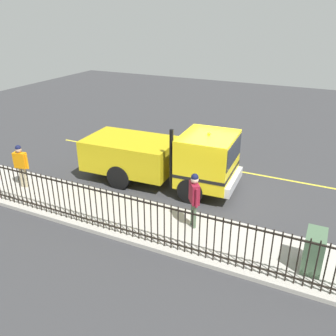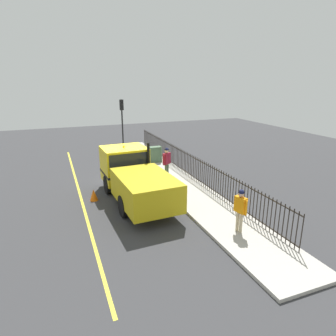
{
  "view_description": "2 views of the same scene",
  "coord_description": "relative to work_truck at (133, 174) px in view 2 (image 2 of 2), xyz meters",
  "views": [
    {
      "loc": [
        11.59,
        3.47,
        6.43
      ],
      "look_at": [
        0.49,
        -1.83,
        0.96
      ],
      "focal_mm": 38.2,
      "sensor_mm": 36.0,
      "label": 1
    },
    {
      "loc": [
        -3.4,
        -15.27,
        5.74
      ],
      "look_at": [
        2.04,
        -1.45,
        1.22
      ],
      "focal_mm": 31.47,
      "sensor_mm": 36.0,
      "label": 2
    }
  ],
  "objects": [
    {
      "name": "pedestrian_distant",
      "position": [
        2.79,
        -4.95,
        -0.08
      ],
      "size": [
        0.31,
        0.62,
        1.71
      ],
      "rotation": [
        0.0,
        0.0,
        4.92
      ],
      "color": "orange",
      "rests_on": "sidewalk_slab"
    },
    {
      "name": "ground_plane",
      "position": [
        -0.02,
        1.94,
        -1.26
      ],
      "size": [
        45.66,
        45.66,
        0.0
      ],
      "primitive_type": "plane",
      "color": "#38383A",
      "rests_on": "ground"
    },
    {
      "name": "lane_marking",
      "position": [
        -2.47,
        1.94,
        -1.25
      ],
      "size": [
        0.12,
        18.68,
        0.01
      ],
      "primitive_type": "cube",
      "color": "yellow",
      "rests_on": "ground"
    },
    {
      "name": "worker_standing",
      "position": [
        2.53,
        1.98,
        -0.01
      ],
      "size": [
        0.56,
        0.49,
        1.83
      ],
      "rotation": [
        0.0,
        0.0,
        -2.52
      ],
      "color": "maroon",
      "rests_on": "sidewalk_slab"
    },
    {
      "name": "traffic_cone",
      "position": [
        -1.9,
        0.46,
        -0.98
      ],
      "size": [
        0.4,
        0.4,
        0.56
      ],
      "primitive_type": "cone",
      "color": "orange",
      "rests_on": "ground"
    },
    {
      "name": "sidewalk_slab",
      "position": [
        2.9,
        1.94,
        -1.19
      ],
      "size": [
        2.42,
        20.75,
        0.13
      ],
      "primitive_type": "cube",
      "color": "#B7B2A8",
      "rests_on": "ground"
    },
    {
      "name": "work_truck",
      "position": [
        0.0,
        0.0,
        0.0
      ],
      "size": [
        2.53,
        6.25,
        2.66
      ],
      "rotation": [
        0.0,
        0.0,
        0.05
      ],
      "color": "yellow",
      "rests_on": "ground"
    },
    {
      "name": "traffic_light_near",
      "position": [
        2.02,
        10.88,
        1.7
      ],
      "size": [
        0.31,
        0.22,
        3.98
      ],
      "rotation": [
        0.0,
        0.0,
        3.1
      ],
      "color": "black",
      "rests_on": "sidewalk_slab"
    },
    {
      "name": "iron_fence",
      "position": [
        3.88,
        1.94,
        -0.41
      ],
      "size": [
        0.04,
        17.68,
        1.42
      ],
      "color": "black",
      "rests_on": "sidewalk_slab"
    },
    {
      "name": "utility_cabinet",
      "position": [
        3.06,
        5.56,
        -0.59
      ],
      "size": [
        0.82,
        0.5,
        1.09
      ],
      "primitive_type": "cube",
      "color": "#4C6B4C",
      "rests_on": "sidewalk_slab"
    }
  ]
}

